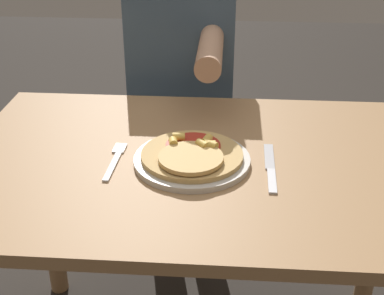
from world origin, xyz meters
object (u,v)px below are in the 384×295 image
at_px(knife, 270,168).
at_px(fork, 115,159).
at_px(plate, 192,160).
at_px(pizza, 192,154).
at_px(person_diner, 183,78).
at_px(dining_table, 206,200).

bearing_deg(knife, fork, 177.21).
distance_m(fork, knife, 0.36).
bearing_deg(plate, fork, 179.57).
xyz_separation_m(pizza, knife, (0.18, -0.01, -0.02)).
relative_size(pizza, person_diner, 0.19).
relative_size(plate, fork, 1.54).
distance_m(knife, person_diner, 0.67).
xyz_separation_m(dining_table, fork, (-0.21, -0.02, 0.12)).
xyz_separation_m(fork, knife, (0.36, -0.02, 0.00)).
distance_m(plate, knife, 0.18).
xyz_separation_m(dining_table, person_diner, (-0.11, 0.58, 0.10)).
bearing_deg(person_diner, fork, -100.01).
bearing_deg(fork, pizza, -1.77).
bearing_deg(dining_table, plate, -149.96).
bearing_deg(fork, dining_table, 4.61).
xyz_separation_m(plate, knife, (0.18, -0.02, -0.00)).
relative_size(pizza, fork, 1.34).
bearing_deg(dining_table, knife, -13.17).
distance_m(pizza, knife, 0.18).
distance_m(pizza, fork, 0.18).
bearing_deg(pizza, plate, 99.82).
bearing_deg(pizza, knife, -3.82).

